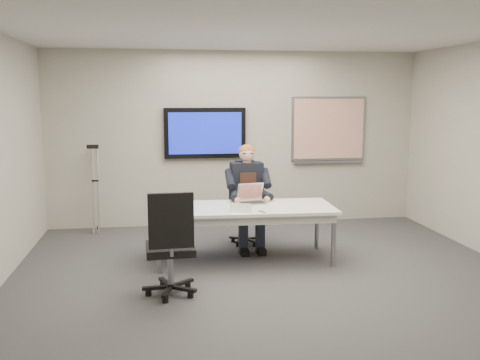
{
  "coord_description": "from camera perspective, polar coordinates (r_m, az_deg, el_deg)",
  "views": [
    {
      "loc": [
        -1.23,
        -5.57,
        2.08
      ],
      "look_at": [
        -0.21,
        1.13,
        1.02
      ],
      "focal_mm": 40.0,
      "sensor_mm": 36.0,
      "label": 1
    }
  ],
  "objects": [
    {
      "name": "office_chair_far",
      "position": [
        7.66,
        0.56,
        -4.56
      ],
      "size": [
        0.52,
        0.52,
        0.94
      ],
      "rotation": [
        0.0,
        0.0,
        0.17
      ],
      "color": "black",
      "rests_on": "ground"
    },
    {
      "name": "ceiling",
      "position": [
        5.75,
        3.95,
        16.09
      ],
      "size": [
        6.0,
        6.0,
        0.02
      ],
      "primitive_type": "cube",
      "color": "silver",
      "rests_on": "wall_back"
    },
    {
      "name": "seated_person",
      "position": [
        7.36,
        0.93,
        -2.9
      ],
      "size": [
        0.45,
        0.77,
        1.42
      ],
      "rotation": [
        0.0,
        0.0,
        0.05
      ],
      "color": "#212538",
      "rests_on": "office_chair_far"
    },
    {
      "name": "conference_table",
      "position": [
        6.79,
        0.41,
        -3.5
      ],
      "size": [
        2.31,
        1.03,
        0.7
      ],
      "rotation": [
        0.0,
        0.0,
        -0.04
      ],
      "color": "white",
      "rests_on": "ground"
    },
    {
      "name": "name_tent",
      "position": [
        6.46,
        0.1,
        -2.95
      ],
      "size": [
        0.27,
        0.15,
        0.1
      ],
      "primitive_type": null,
      "rotation": [
        0.0,
        0.0,
        -0.33
      ],
      "color": "white",
      "rests_on": "conference_table"
    },
    {
      "name": "laptop",
      "position": [
        6.98,
        1.22,
        -1.95
      ],
      "size": [
        0.39,
        0.39,
        0.25
      ],
      "rotation": [
        0.0,
        0.0,
        0.19
      ],
      "color": "#BDBDBF",
      "rests_on": "conference_table"
    },
    {
      "name": "wall_back",
      "position": [
        8.68,
        -0.47,
        4.43
      ],
      "size": [
        6.0,
        0.02,
        2.8
      ],
      "primitive_type": "cube",
      "color": "#A8A498",
      "rests_on": "ground"
    },
    {
      "name": "floor",
      "position": [
        6.07,
        3.66,
        -11.15
      ],
      "size": [
        6.0,
        6.0,
        0.02
      ],
      "primitive_type": "cube",
      "color": "#363638",
      "rests_on": "ground"
    },
    {
      "name": "wall_front",
      "position": [
        2.93,
        16.57,
        -4.93
      ],
      "size": [
        6.0,
        0.02,
        2.8
      ],
      "primitive_type": "cube",
      "color": "#A8A498",
      "rests_on": "ground"
    },
    {
      "name": "pen",
      "position": [
        6.46,
        2.34,
        -3.38
      ],
      "size": [
        0.06,
        0.13,
        0.01
      ],
      "primitive_type": "cylinder",
      "rotation": [
        0.0,
        1.57,
        1.99
      ],
      "color": "black",
      "rests_on": "conference_table"
    },
    {
      "name": "office_chair_near",
      "position": [
        5.69,
        -7.4,
        -8.81
      ],
      "size": [
        0.56,
        0.56,
        1.14
      ],
      "rotation": [
        0.0,
        0.0,
        3.19
      ],
      "color": "black",
      "rests_on": "ground"
    },
    {
      "name": "whiteboard",
      "position": [
        9.0,
        9.42,
        5.3
      ],
      "size": [
        1.25,
        0.08,
        1.1
      ],
      "color": "gray",
      "rests_on": "wall_back"
    },
    {
      "name": "tv_display",
      "position": [
        8.56,
        -3.75,
        5.02
      ],
      "size": [
        1.3,
        0.09,
        0.8
      ],
      "color": "black",
      "rests_on": "wall_back"
    },
    {
      "name": "crutch",
      "position": [
        8.5,
        -15.15,
        -0.73
      ],
      "size": [
        0.44,
        0.72,
        1.45
      ],
      "primitive_type": null,
      "rotation": [
        -0.23,
        0.0,
        0.38
      ],
      "color": "#97999E",
      "rests_on": "ground"
    }
  ]
}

